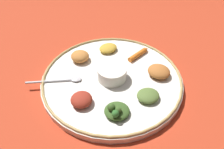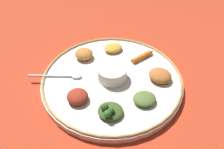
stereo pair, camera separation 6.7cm
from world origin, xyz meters
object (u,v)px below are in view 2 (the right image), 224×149
Objects in this scene: greens_pile at (110,111)px; center_bowl at (112,73)px; spoon at (64,76)px; carrot_near_spoon at (143,56)px.

center_bowl is at bearing 152.82° from greens_pile.
greens_pile is at bearing 20.42° from spoon.
center_bowl reaches higher than greens_pile.
greens_pile is 0.27m from carrot_near_spoon.
greens_pile reaches higher than spoon.
carrot_near_spoon is (-0.17, 0.21, -0.00)m from greens_pile.
spoon is 1.62× the size of carrot_near_spoon.
carrot_near_spoon reaches higher than spoon.
center_bowl is 0.57× the size of spoon.
spoon is at bearing -159.58° from greens_pile.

